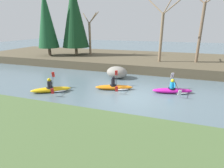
# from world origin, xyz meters

# --- Properties ---
(ground_plane) EXTENTS (90.00, 90.00, 0.00)m
(ground_plane) POSITION_xyz_m (0.00, 0.00, 0.00)
(ground_plane) COLOR slate
(riverbank_far) EXTENTS (44.00, 10.39, 0.87)m
(riverbank_far) POSITION_xyz_m (0.00, 10.80, 0.44)
(riverbank_far) COLOR brown
(riverbank_far) RESTS_ON ground
(conifer_tree_far_left) EXTENTS (2.48, 2.48, 7.70)m
(conifer_tree_far_left) POSITION_xyz_m (-12.49, 8.23, 5.20)
(conifer_tree_far_left) COLOR brown
(conifer_tree_far_left) RESTS_ON riverbank_far
(conifer_tree_left) EXTENTS (3.31, 3.31, 8.54)m
(conifer_tree_left) POSITION_xyz_m (-9.52, 9.70, 5.63)
(conifer_tree_left) COLOR #7A664C
(conifer_tree_left) RESTS_ON riverbank_far
(bare_tree_upstream) EXTENTS (2.94, 2.91, 5.28)m
(bare_tree_upstream) POSITION_xyz_m (-7.78, 10.30, 3.37)
(bare_tree_upstream) COLOR #7A664C
(bare_tree_upstream) RESTS_ON riverbank_far
(bare_tree_mid_upstream) EXTENTS (3.51, 3.47, 6.37)m
(bare_tree_mid_upstream) POSITION_xyz_m (0.97, 8.46, 3.87)
(bare_tree_mid_upstream) COLOR #7A664C
(bare_tree_mid_upstream) RESTS_ON riverbank_far
(bare_tree_mid_downstream) EXTENTS (4.14, 4.09, 7.56)m
(bare_tree_mid_downstream) POSITION_xyz_m (4.59, 9.21, 4.43)
(bare_tree_mid_downstream) COLOR brown
(bare_tree_mid_downstream) RESTS_ON riverbank_far
(kayaker_lead) EXTENTS (2.77, 2.04, 1.20)m
(kayaker_lead) POSITION_xyz_m (2.43, 1.66, 0.20)
(kayaker_lead) COLOR #C61999
(kayaker_lead) RESTS_ON ground
(kayaker_middle) EXTENTS (2.76, 2.03, 1.20)m
(kayaker_middle) POSITION_xyz_m (-1.60, 1.08, 0.20)
(kayaker_middle) COLOR orange
(kayaker_middle) RESTS_ON ground
(kayaker_trailing) EXTENTS (2.60, 2.00, 1.20)m
(kayaker_trailing) POSITION_xyz_m (-5.67, -0.74, 0.20)
(kayaker_trailing) COLOR yellow
(kayaker_trailing) RESTS_ON ground
(boulder_midstream) EXTENTS (1.83, 1.43, 1.04)m
(boulder_midstream) POSITION_xyz_m (-2.36, 3.98, 0.52)
(boulder_midstream) COLOR gray
(boulder_midstream) RESTS_ON ground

